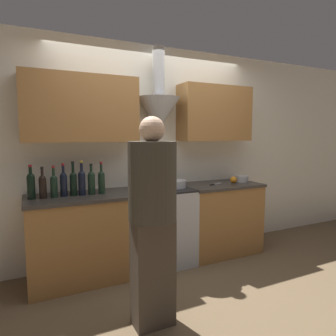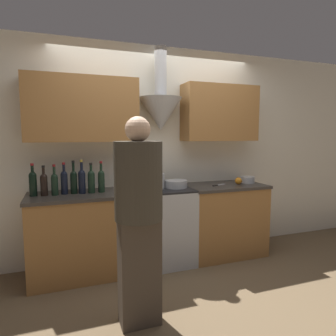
{
  "view_description": "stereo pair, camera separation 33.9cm",
  "coord_description": "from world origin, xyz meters",
  "views": [
    {
      "loc": [
        -1.46,
        -2.79,
        1.53
      ],
      "look_at": [
        0.0,
        0.25,
        1.15
      ],
      "focal_mm": 32.0,
      "sensor_mm": 36.0,
      "label": 1
    },
    {
      "loc": [
        -1.14,
        -2.92,
        1.53
      ],
      "look_at": [
        0.0,
        0.25,
        1.15
      ],
      "focal_mm": 32.0,
      "sensor_mm": 36.0,
      "label": 2
    }
  ],
  "objects": [
    {
      "name": "wine_bottle_5",
      "position": [
        -0.94,
        0.37,
        1.05
      ],
      "size": [
        0.07,
        0.07,
        0.36
      ],
      "color": "black",
      "rests_on": "counter_left"
    },
    {
      "name": "saucepan",
      "position": [
        1.14,
        0.36,
        0.94
      ],
      "size": [
        0.18,
        0.18,
        0.08
      ],
      "color": "#B7BABC",
      "rests_on": "counter_right"
    },
    {
      "name": "wine_bottle_1",
      "position": [
        -1.32,
        0.37,
        1.03
      ],
      "size": [
        0.07,
        0.07,
        0.31
      ],
      "color": "black",
      "rests_on": "counter_left"
    },
    {
      "name": "wine_bottle_2",
      "position": [
        -1.21,
        0.36,
        1.03
      ],
      "size": [
        0.07,
        0.07,
        0.32
      ],
      "color": "black",
      "rests_on": "counter_left"
    },
    {
      "name": "wall_back",
      "position": [
        -0.04,
        0.63,
        1.46
      ],
      "size": [
        8.4,
        0.51,
        2.6
      ],
      "color": "silver",
      "rests_on": "ground_plane"
    },
    {
      "name": "ground_plane",
      "position": [
        0.0,
        0.0,
        0.0
      ],
      "size": [
        12.0,
        12.0,
        0.0
      ],
      "primitive_type": "plane",
      "color": "brown"
    },
    {
      "name": "wine_bottle_6",
      "position": [
        -0.84,
        0.36,
        1.04
      ],
      "size": [
        0.08,
        0.08,
        0.33
      ],
      "color": "black",
      "rests_on": "counter_left"
    },
    {
      "name": "stove_range",
      "position": [
        0.0,
        0.36,
        0.45
      ],
      "size": [
        0.6,
        0.6,
        0.9
      ],
      "color": "#B7BABC",
      "rests_on": "ground_plane"
    },
    {
      "name": "counter_right",
      "position": [
        0.79,
        0.35,
        0.45
      ],
      "size": [
        1.0,
        0.62,
        0.9
      ],
      "color": "#9E6B38",
      "rests_on": "ground_plane"
    },
    {
      "name": "stock_pot",
      "position": [
        -0.14,
        0.4,
        0.99
      ],
      "size": [
        0.27,
        0.27,
        0.18
      ],
      "color": "#B7BABC",
      "rests_on": "stove_range"
    },
    {
      "name": "person_foreground_left",
      "position": [
        -0.58,
        -0.68,
        0.91
      ],
      "size": [
        0.38,
        0.38,
        1.67
      ],
      "color": "#473D33",
      "rests_on": "ground_plane"
    },
    {
      "name": "wine_bottle_3",
      "position": [
        -1.12,
        0.39,
        1.04
      ],
      "size": [
        0.07,
        0.07,
        0.34
      ],
      "color": "black",
      "rests_on": "counter_left"
    },
    {
      "name": "chefs_knife",
      "position": [
        0.7,
        0.33,
        0.91
      ],
      "size": [
        0.22,
        0.12,
        0.01
      ],
      "rotation": [
        0.0,
        0.0,
        0.43
      ],
      "color": "silver",
      "rests_on": "counter_right"
    },
    {
      "name": "wine_bottle_0",
      "position": [
        -1.42,
        0.39,
        1.04
      ],
      "size": [
        0.08,
        0.08,
        0.34
      ],
      "color": "black",
      "rests_on": "counter_left"
    },
    {
      "name": "wine_bottle_4",
      "position": [
        -1.02,
        0.38,
        1.04
      ],
      "size": [
        0.07,
        0.07,
        0.35
      ],
      "color": "black",
      "rests_on": "counter_left"
    },
    {
      "name": "wine_bottle_7",
      "position": [
        -0.73,
        0.37,
        1.04
      ],
      "size": [
        0.07,
        0.07,
        0.34
      ],
      "color": "black",
      "rests_on": "counter_left"
    },
    {
      "name": "mixing_bowl",
      "position": [
        0.14,
        0.36,
        0.95
      ],
      "size": [
        0.27,
        0.27,
        0.09
      ],
      "color": "#B7BABC",
      "rests_on": "stove_range"
    },
    {
      "name": "counter_left",
      "position": [
        -0.9,
        0.35,
        0.45
      ],
      "size": [
        1.22,
        0.62,
        0.9
      ],
      "color": "#9E6B38",
      "rests_on": "ground_plane"
    },
    {
      "name": "orange_fruit",
      "position": [
        0.97,
        0.31,
        0.94
      ],
      "size": [
        0.09,
        0.09,
        0.09
      ],
      "color": "orange",
      "rests_on": "counter_right"
    }
  ]
}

